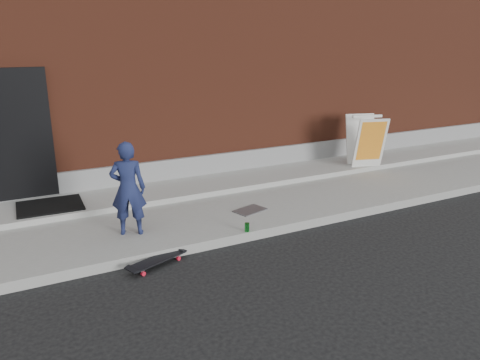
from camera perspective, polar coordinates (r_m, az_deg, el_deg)
ground at (r=7.10m, az=-0.93°, el=-7.94°), size 80.00×80.00×0.00m
sidewalk at (r=8.34m, az=-5.53°, el=-3.60°), size 20.00×3.00×0.15m
apron at (r=9.09m, az=-7.68°, el=-1.10°), size 20.00×1.20×0.10m
building at (r=13.10m, az=-15.17°, el=14.16°), size 20.00×8.10×5.00m
child at (r=7.08m, az=-13.49°, el=-1.02°), size 0.60×0.50×1.42m
skateboard at (r=6.56m, az=-10.10°, el=-9.60°), size 0.89×0.52×0.10m
pizza_sign at (r=10.76m, az=15.10°, el=4.67°), size 0.88×0.96×1.13m
soda_can at (r=7.17m, az=0.86°, el=-5.79°), size 0.08×0.08×0.14m
doormat at (r=8.55m, az=-22.15°, el=-2.93°), size 1.07×0.88×0.03m
utility_plate at (r=8.03m, az=1.23°, el=-3.70°), size 0.61×0.48×0.02m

